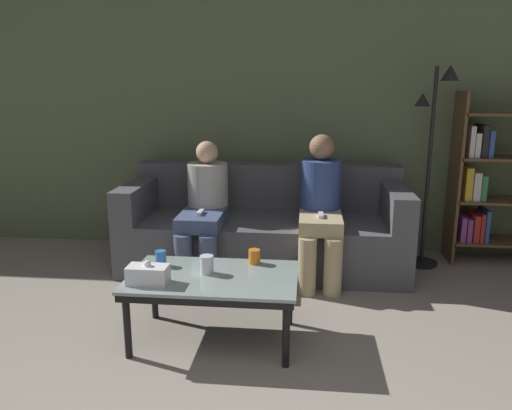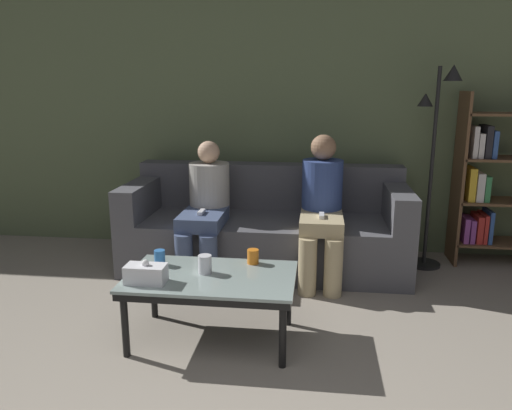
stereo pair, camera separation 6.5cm
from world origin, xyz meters
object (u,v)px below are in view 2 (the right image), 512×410
tissue_box (146,274)px  seated_person_left_end (206,205)px  cup_near_right (160,258)px  cup_far_center (253,256)px  bookshelf (504,183)px  cup_near_left (205,264)px  standing_lamp (436,147)px  coffee_table (211,282)px  couch (266,229)px  seated_person_mid_left (322,205)px

tissue_box → seated_person_left_end: size_ratio=0.21×
cup_near_right → seated_person_left_end: size_ratio=0.09×
cup_near_right → cup_far_center: size_ratio=1.05×
cup_near_right → bookshelf: bearing=30.9°
cup_near_left → standing_lamp: (1.53, 1.40, 0.52)m
cup_far_center → standing_lamp: size_ratio=0.05×
tissue_box → seated_person_left_end: 1.20m
tissue_box → seated_person_left_end: bearing=86.8°
bookshelf → standing_lamp: bearing=-166.4°
cup_near_right → standing_lamp: 2.31m
coffee_table → tissue_box: 0.37m
seated_person_left_end → couch: bearing=28.5°
couch → cup_far_center: bearing=-88.3°
cup_far_center → bookshelf: size_ratio=0.06×
couch → cup_near_right: couch is taller
couch → bookshelf: bearing=8.4°
couch → cup_near_right: bearing=-114.0°
couch → cup_near_right: size_ratio=24.07×
cup_far_center → cup_near_left: bearing=-143.1°
cup_far_center → seated_person_left_end: seated_person_left_end is taller
coffee_table → seated_person_left_end: seated_person_left_end is taller
couch → cup_near_right: 1.28m
coffee_table → cup_near_left: cup_near_left is taller
bookshelf → seated_person_mid_left: (-1.46, -0.51, -0.10)m
cup_far_center → seated_person_left_end: (-0.47, 0.83, 0.10)m
coffee_table → tissue_box: bearing=-155.2°
couch → standing_lamp: 1.48m
cup_near_left → standing_lamp: bearing=42.4°
cup_near_left → seated_person_left_end: size_ratio=0.10×
cup_near_right → cup_far_center: 0.56m
standing_lamp → bookshelf: bearing=13.6°
coffee_table → couch: bearing=82.0°
standing_lamp → seated_person_left_end: size_ratio=1.56×
coffee_table → standing_lamp: size_ratio=0.60×
tissue_box → cup_near_right: bearing=92.0°
cup_near_left → tissue_box: tissue_box is taller
cup_far_center → standing_lamp: standing_lamp is taller
cup_near_left → cup_near_right: bearing=162.3°
seated_person_mid_left → cup_far_center: bearing=-116.0°
couch → standing_lamp: standing_lamp is taller
coffee_table → cup_far_center: (0.21, 0.22, 0.09)m
bookshelf → seated_person_mid_left: bearing=-160.8°
coffee_table → seated_person_mid_left: (0.62, 1.06, 0.21)m
couch → tissue_box: couch is taller
coffee_table → cup_far_center: size_ratio=10.90×
couch → tissue_box: bearing=-109.5°
cup_far_center → seated_person_mid_left: (0.41, 0.84, 0.13)m
cup_near_right → tissue_box: size_ratio=0.42×
cup_near_left → cup_far_center: bearing=36.9°
cup_near_left → standing_lamp: 2.14m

